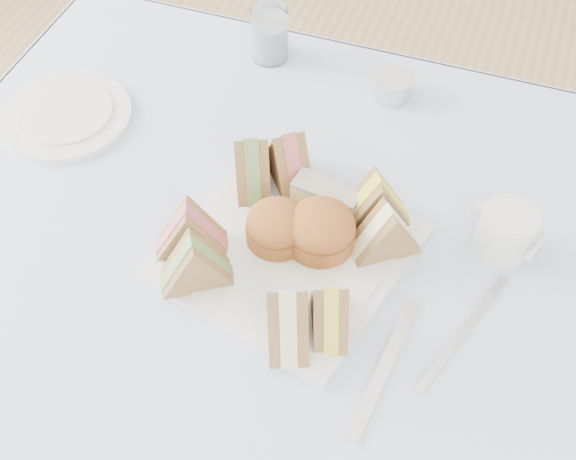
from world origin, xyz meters
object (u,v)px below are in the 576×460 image
(table, at_px, (254,409))
(water_glass, at_px, (270,34))
(serving_plate, at_px, (288,251))
(creamer_jug, at_px, (505,232))

(table, height_order, water_glass, water_glass)
(table, xyz_separation_m, serving_plate, (0.04, 0.06, 0.38))
(creamer_jug, bearing_deg, water_glass, 166.38)
(table, bearing_deg, water_glass, 105.94)
(serving_plate, distance_m, creamer_jug, 0.28)
(water_glass, height_order, creamer_jug, water_glass)
(table, relative_size, serving_plate, 3.22)
(table, bearing_deg, serving_plate, 57.78)
(table, relative_size, water_glass, 10.18)
(table, distance_m, creamer_jug, 0.53)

